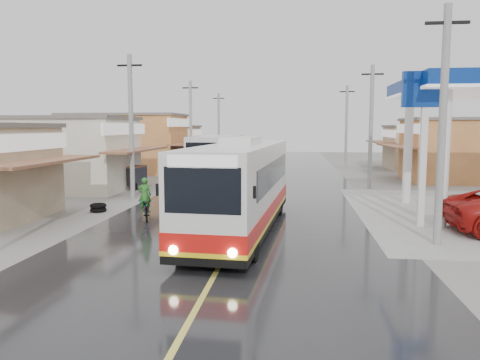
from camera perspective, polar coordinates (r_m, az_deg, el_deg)
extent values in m
plane|color=slate|center=(16.99, -0.67, -7.22)|extent=(120.00, 120.00, 0.00)
cube|color=black|center=(31.70, 2.84, -0.80)|extent=(12.00, 90.00, 0.02)
cube|color=#D8CC4C|center=(31.69, 2.84, -0.78)|extent=(0.15, 90.00, 0.01)
cylinder|color=white|center=(26.07, 19.79, 3.30)|extent=(0.44, 0.44, 5.50)
cylinder|color=white|center=(20.27, 23.57, 2.33)|extent=(0.44, 0.44, 5.50)
cube|color=white|center=(20.04, 21.41, 3.10)|extent=(0.25, 0.25, 6.00)
cube|color=navy|center=(20.07, 21.71, 10.24)|extent=(1.80, 0.30, 1.40)
cube|color=silver|center=(17.90, 0.20, -0.15)|extent=(3.16, 11.61, 2.82)
cube|color=black|center=(18.14, 0.20, -4.89)|extent=(3.18, 11.63, 0.29)
cube|color=red|center=(18.05, 0.20, -3.40)|extent=(3.20, 11.65, 0.53)
cube|color=yellow|center=(18.11, 0.20, -4.38)|extent=(3.21, 11.67, 0.13)
cube|color=black|center=(18.34, 0.47, 0.98)|extent=(3.04, 9.23, 0.96)
cube|color=black|center=(12.34, -4.58, -1.28)|extent=(2.09, 0.26, 1.24)
cube|color=black|center=(23.46, 2.72, 2.41)|extent=(2.09, 0.26, 1.05)
cube|color=white|center=(12.26, -4.61, 2.27)|extent=(1.89, 0.25, 0.33)
cube|color=silver|center=(17.79, 0.21, 4.83)|extent=(1.34, 2.94, 0.29)
cylinder|color=black|center=(14.55, -6.78, -7.40)|extent=(0.40, 1.07, 1.05)
cylinder|color=black|center=(14.08, 1.44, -7.83)|extent=(0.40, 1.07, 1.05)
cylinder|color=black|center=(21.83, -0.77, -2.69)|extent=(0.40, 1.07, 1.05)
cylinder|color=black|center=(21.52, 4.70, -2.85)|extent=(0.40, 1.07, 1.05)
sphere|color=#FFF2CC|center=(12.83, -8.14, -8.44)|extent=(0.29, 0.29, 0.27)
sphere|color=#FFF2CC|center=(12.42, -0.93, -8.88)|extent=(0.29, 0.29, 0.27)
cube|color=black|center=(13.00, -10.02, -1.18)|extent=(0.09, 0.09, 0.33)
cube|color=black|center=(12.31, 1.79, -1.50)|extent=(0.09, 0.09, 0.33)
cube|color=silver|center=(38.99, -2.72, 3.39)|extent=(3.46, 9.99, 2.72)
cube|color=#1C4C9D|center=(39.05, -2.71, 2.03)|extent=(3.50, 10.04, 1.09)
cube|color=black|center=(38.97, -2.72, 3.95)|extent=(3.36, 8.37, 0.98)
cube|color=black|center=(34.30, -4.75, 3.59)|extent=(2.32, 0.32, 1.20)
cylinder|color=black|center=(36.08, -5.92, 0.94)|extent=(0.42, 1.11, 1.09)
cylinder|color=black|center=(35.43, -2.26, 0.87)|extent=(0.42, 1.11, 1.09)
cylinder|color=black|center=(42.75, -3.08, 1.83)|extent=(0.42, 1.11, 1.09)
cylinder|color=black|center=(42.20, 0.04, 1.78)|extent=(0.42, 1.11, 1.09)
imported|color=black|center=(20.76, -11.33, -3.54)|extent=(1.16, 1.85, 0.92)
imported|color=#2A7226|center=(20.46, -11.54, -1.82)|extent=(0.65, 0.53, 1.53)
cube|color=#26262D|center=(31.26, -12.91, 0.48)|extent=(1.40, 1.93, 1.15)
cube|color=brown|center=(31.21, -12.94, 1.61)|extent=(1.45, 1.98, 0.09)
cylinder|color=black|center=(31.09, -14.43, -0.67)|extent=(0.24, 0.55, 0.53)
cylinder|color=black|center=(32.16, -13.34, -0.40)|extent=(0.24, 0.55, 0.53)
cylinder|color=black|center=(30.38, -12.71, -0.78)|extent=(0.18, 0.54, 0.53)
torus|color=black|center=(23.31, -16.89, -3.49)|extent=(0.78, 0.78, 0.20)
torus|color=black|center=(23.28, -16.91, -3.01)|extent=(0.78, 0.78, 0.20)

